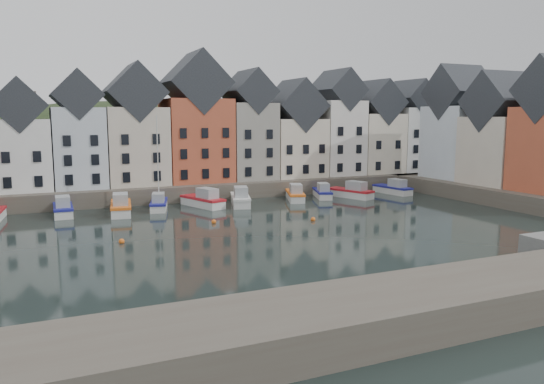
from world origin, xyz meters
TOP-DOWN VIEW (x-y plane):
  - ground at (0.00, 0.00)m, footprint 260.00×260.00m
  - far_quay at (0.00, 30.00)m, footprint 90.00×16.00m
  - right_quay at (37.00, 3.00)m, footprint 14.00×54.00m
  - near_wall at (-10.00, -22.00)m, footprint 50.00×6.00m
  - hillside at (0.02, 56.00)m, footprint 153.60×70.40m
  - far_terrace at (3.21, 28.00)m, footprint 72.37×8.16m
  - right_terrace at (36.00, 8.07)m, footprint 8.30×24.25m
  - mooring_buoys at (-4.00, 5.33)m, footprint 20.50×5.50m
  - boat_b at (-17.97, 19.11)m, footprint 2.14×6.49m
  - boat_c at (-11.95, 17.31)m, footprint 3.17×7.26m
  - boat_d at (-7.42, 18.44)m, footprint 3.30×6.18m
  - boat_e at (-2.03, 18.10)m, footprint 4.18×7.11m
  - boat_f at (2.51, 17.42)m, footprint 4.04×7.21m
  - boat_g at (10.47, 18.12)m, footprint 4.07×6.69m
  - boat_h at (14.90, 18.71)m, footprint 3.71×6.18m
  - boat_i at (18.47, 17.03)m, footprint 4.27×6.86m
  - boat_j at (25.88, 17.69)m, footprint 2.83×6.46m

SIDE VIEW (x-z plane):
  - hillside at x=0.02m, z-range -49.96..14.04m
  - ground at x=0.00m, z-range 0.00..0.00m
  - mooring_buoys at x=-4.00m, z-range -0.10..0.40m
  - boat_h at x=14.90m, z-range -0.46..1.81m
  - boat_j at x=25.88m, z-range -0.48..1.91m
  - boat_g at x=10.47m, z-range -0.50..1.96m
  - boat_d at x=-7.42m, z-range -4.92..6.38m
  - boat_b at x=-17.97m, z-range -0.50..1.97m
  - boat_i at x=18.47m, z-range -0.51..2.01m
  - boat_e at x=-2.03m, z-range -0.53..2.08m
  - boat_f at x=2.51m, z-range -0.53..2.11m
  - boat_c at x=-11.95m, z-range -0.54..2.15m
  - far_quay at x=0.00m, z-range 0.00..2.00m
  - right_quay at x=37.00m, z-range 0.00..2.00m
  - near_wall at x=-10.00m, z-range 0.00..2.00m
  - far_terrace at x=3.21m, z-range -0.01..17.76m
  - right_terrace at x=36.00m, z-range 0.73..17.10m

